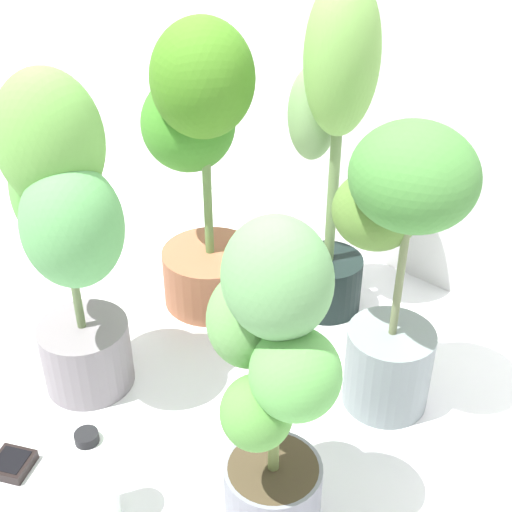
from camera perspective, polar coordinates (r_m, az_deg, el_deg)
The scene contains 8 objects.
ground_plane at distance 1.67m, azimuth -5.89°, elevation -12.82°, with size 8.00×8.00×0.00m, color silver.
potted_plant_back_center at distance 1.75m, azimuth 6.20°, elevation 9.48°, with size 0.30×0.25×0.90m.
potted_plant_back_right at distance 1.48m, azimuth 11.47°, elevation 0.75°, with size 0.38×0.35×0.70m.
potted_plant_back_left at distance 1.80m, azimuth -4.57°, elevation 8.61°, with size 0.44×0.38×0.79m.
potted_plant_front_left at distance 1.52m, azimuth -15.31°, elevation 2.49°, with size 0.34×0.29×0.78m.
potted_plant_front_right at distance 1.20m, azimuth 1.26°, elevation -9.79°, with size 0.31×0.26×0.68m.
hygrometer_box at distance 1.64m, azimuth -19.27°, elevation -15.71°, with size 0.11×0.11×0.03m.
nutrient_bottle at distance 1.43m, azimuth -13.03°, elevation -17.30°, with size 0.08×0.08×0.24m.
Camera 1 is at (0.89, -0.75, 1.20)m, focal length 49.05 mm.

